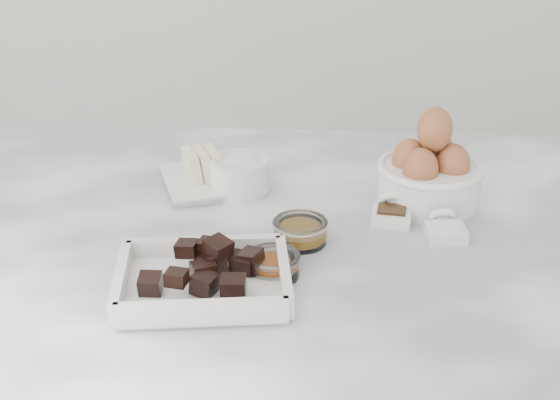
{
  "coord_description": "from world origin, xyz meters",
  "views": [
    {
      "loc": [
        0.08,
        -0.91,
        1.44
      ],
      "look_at": [
        0.02,
        0.03,
        0.98
      ],
      "focal_mm": 50.0,
      "sensor_mm": 36.0,
      "label": 1
    }
  ],
  "objects_px": {
    "chocolate_dish": "(203,276)",
    "vanilla_spoon": "(392,212)",
    "sugar_ramekin": "(239,174)",
    "honey_bowl": "(300,231)",
    "butter_plate": "(210,174)",
    "egg_bowl": "(429,173)",
    "zest_bowl": "(273,264)",
    "salt_spoon": "(445,228)"
  },
  "relations": [
    {
      "from": "egg_bowl",
      "to": "salt_spoon",
      "type": "xyz_separation_m",
      "value": [
        0.01,
        -0.11,
        -0.03
      ]
    },
    {
      "from": "chocolate_dish",
      "to": "zest_bowl",
      "type": "height_order",
      "value": "chocolate_dish"
    },
    {
      "from": "butter_plate",
      "to": "salt_spoon",
      "type": "height_order",
      "value": "butter_plate"
    },
    {
      "from": "zest_bowl",
      "to": "honey_bowl",
      "type": "bearing_deg",
      "value": 70.72
    },
    {
      "from": "zest_bowl",
      "to": "salt_spoon",
      "type": "distance_m",
      "value": 0.25
    },
    {
      "from": "sugar_ramekin",
      "to": "vanilla_spoon",
      "type": "xyz_separation_m",
      "value": [
        0.22,
        -0.08,
        -0.02
      ]
    },
    {
      "from": "butter_plate",
      "to": "vanilla_spoon",
      "type": "relative_size",
      "value": 2.58
    },
    {
      "from": "honey_bowl",
      "to": "salt_spoon",
      "type": "distance_m",
      "value": 0.19
    },
    {
      "from": "sugar_ramekin",
      "to": "vanilla_spoon",
      "type": "bearing_deg",
      "value": -20.36
    },
    {
      "from": "honey_bowl",
      "to": "vanilla_spoon",
      "type": "height_order",
      "value": "vanilla_spoon"
    },
    {
      "from": "zest_bowl",
      "to": "sugar_ramekin",
      "type": "bearing_deg",
      "value": 105.69
    },
    {
      "from": "butter_plate",
      "to": "vanilla_spoon",
      "type": "xyz_separation_m",
      "value": [
        0.27,
        -0.1,
        -0.01
      ]
    },
    {
      "from": "butter_plate",
      "to": "zest_bowl",
      "type": "distance_m",
      "value": 0.28
    },
    {
      "from": "sugar_ramekin",
      "to": "zest_bowl",
      "type": "bearing_deg",
      "value": -74.31
    },
    {
      "from": "vanilla_spoon",
      "to": "salt_spoon",
      "type": "xyz_separation_m",
      "value": [
        0.07,
        -0.04,
        -0.0
      ]
    },
    {
      "from": "honey_bowl",
      "to": "vanilla_spoon",
      "type": "xyz_separation_m",
      "value": [
        0.12,
        0.07,
        -0.0
      ]
    },
    {
      "from": "chocolate_dish",
      "to": "egg_bowl",
      "type": "bearing_deg",
      "value": 41.75
    },
    {
      "from": "sugar_ramekin",
      "to": "honey_bowl",
      "type": "relative_size",
      "value": 1.2
    },
    {
      "from": "egg_bowl",
      "to": "salt_spoon",
      "type": "bearing_deg",
      "value": -83.91
    },
    {
      "from": "salt_spoon",
      "to": "egg_bowl",
      "type": "bearing_deg",
      "value": 96.09
    },
    {
      "from": "honey_bowl",
      "to": "zest_bowl",
      "type": "bearing_deg",
      "value": -109.28
    },
    {
      "from": "chocolate_dish",
      "to": "vanilla_spoon",
      "type": "bearing_deg",
      "value": 39.98
    },
    {
      "from": "vanilla_spoon",
      "to": "salt_spoon",
      "type": "distance_m",
      "value": 0.08
    },
    {
      "from": "egg_bowl",
      "to": "honey_bowl",
      "type": "xyz_separation_m",
      "value": [
        -0.18,
        -0.13,
        -0.03
      ]
    },
    {
      "from": "honey_bowl",
      "to": "vanilla_spoon",
      "type": "bearing_deg",
      "value": 28.38
    },
    {
      "from": "butter_plate",
      "to": "vanilla_spoon",
      "type": "bearing_deg",
      "value": -21.04
    },
    {
      "from": "chocolate_dish",
      "to": "vanilla_spoon",
      "type": "height_order",
      "value": "chocolate_dish"
    },
    {
      "from": "chocolate_dish",
      "to": "butter_plate",
      "type": "height_order",
      "value": "butter_plate"
    },
    {
      "from": "sugar_ramekin",
      "to": "chocolate_dish",
      "type": "bearing_deg",
      "value": -92.71
    },
    {
      "from": "honey_bowl",
      "to": "salt_spoon",
      "type": "bearing_deg",
      "value": 7.3
    },
    {
      "from": "chocolate_dish",
      "to": "honey_bowl",
      "type": "relative_size",
      "value": 2.98
    },
    {
      "from": "honey_bowl",
      "to": "salt_spoon",
      "type": "relative_size",
      "value": 1.11
    },
    {
      "from": "sugar_ramekin",
      "to": "egg_bowl",
      "type": "relative_size",
      "value": 0.58
    },
    {
      "from": "zest_bowl",
      "to": "egg_bowl",
      "type": "bearing_deg",
      "value": 45.71
    },
    {
      "from": "honey_bowl",
      "to": "vanilla_spoon",
      "type": "relative_size",
      "value": 1.06
    },
    {
      "from": "chocolate_dish",
      "to": "salt_spoon",
      "type": "height_order",
      "value": "chocolate_dish"
    },
    {
      "from": "butter_plate",
      "to": "sugar_ramekin",
      "type": "height_order",
      "value": "butter_plate"
    },
    {
      "from": "butter_plate",
      "to": "honey_bowl",
      "type": "relative_size",
      "value": 2.44
    },
    {
      "from": "sugar_ramekin",
      "to": "honey_bowl",
      "type": "distance_m",
      "value": 0.18
    },
    {
      "from": "butter_plate",
      "to": "egg_bowl",
      "type": "xyz_separation_m",
      "value": [
        0.32,
        -0.04,
        0.03
      ]
    },
    {
      "from": "sugar_ramekin",
      "to": "vanilla_spoon",
      "type": "distance_m",
      "value": 0.24
    },
    {
      "from": "chocolate_dish",
      "to": "egg_bowl",
      "type": "distance_m",
      "value": 0.39
    }
  ]
}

